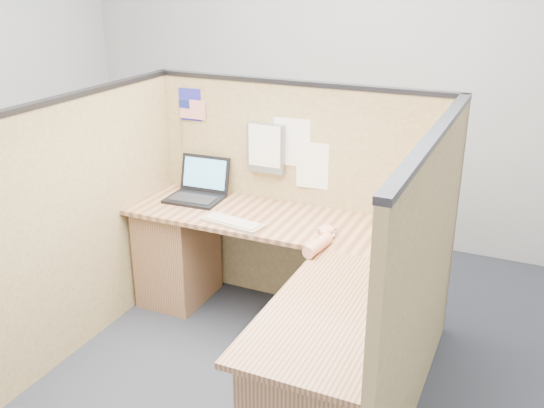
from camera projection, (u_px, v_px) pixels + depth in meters
The scene contains 13 objects.
floor at pixel (229, 378), 3.44m from camera, with size 5.00×5.00×0.00m, color #21232F.
wall_back at pixel (358, 72), 4.84m from camera, with size 5.00×5.00×0.00m, color #AEB0B4.
cubicle_partitions at pixel (260, 227), 3.53m from camera, with size 2.06×1.83×1.53m.
l_desk at pixel (279, 301), 3.47m from camera, with size 1.95×1.75×0.73m.
laptop at pixel (200, 188), 4.08m from camera, with size 0.37×0.36×0.26m.
keyboard at pixel (233, 222), 3.66m from camera, with size 0.41×0.19×0.03m.
mouse at pixel (327, 234), 3.48m from camera, with size 0.10×0.06×0.04m, color silver.
hand_forearm at pixel (321, 240), 3.36m from camera, with size 0.10×0.37×0.08m.
blue_poster at pixel (190, 105), 4.09m from camera, with size 0.16×0.00×0.22m, color #22239F.
american_flag at pixel (189, 111), 4.09m from camera, with size 0.20×0.01×0.35m.
file_holder at pixel (266, 148), 3.92m from camera, with size 0.25×0.05×0.33m.
paper_left at pixel (292, 142), 3.86m from camera, with size 0.24×0.00×0.31m, color white.
paper_right at pixel (314, 166), 3.85m from camera, with size 0.24×0.00×0.30m, color white.
Camera 1 is at (1.40, -2.49, 2.17)m, focal length 40.00 mm.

